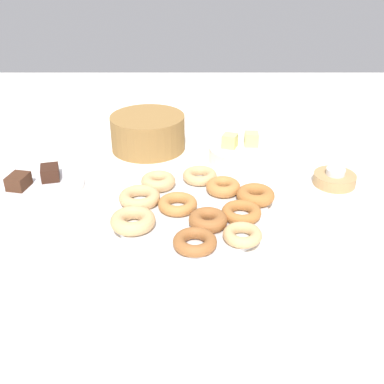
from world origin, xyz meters
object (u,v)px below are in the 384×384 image
donut_6 (133,221)px  melon_chunk_left (230,141)px  donut_5 (140,197)px  brownie_far (50,173)px  donut_10 (256,195)px  fruit_bowl (240,154)px  cake_plate (37,186)px  donut_plate (192,213)px  donut_3 (195,242)px  tealight (336,172)px  donut_7 (158,181)px  donut_2 (178,204)px  donut_0 (241,212)px  melon_chunk_right (252,139)px  donut_8 (208,220)px  donut_1 (242,235)px  candle_holder (334,179)px  donut_9 (200,176)px  basket (148,132)px  brownie_near (19,181)px  donut_4 (223,187)px

donut_6 → melon_chunk_left: melon_chunk_left is taller
donut_5 → brownie_far: brownie_far is taller
donut_10 → fruit_bowl: 0.24m
cake_plate → brownie_far: brownie_far is taller
donut_plate → donut_5: bearing=163.4°
donut_3 → tealight: tealight is taller
donut_6 → donut_7: 0.18m
donut_2 → donut_0: bearing=-13.8°
brownie_far → melon_chunk_right: size_ratio=1.49×
melon_chunk_left → donut_plate: bearing=-109.7°
donut_6 → brownie_far: size_ratio=1.74×
donut_6 → fruit_bowl: donut_6 is taller
donut_2 → donut_8: size_ratio=1.07×
donut_5 → donut_1: bearing=-33.9°
donut_5 → cake_plate: (-0.26, 0.09, -0.02)m
donut_0 → donut_6: bearing=-170.6°
donut_3 → candle_holder: (0.35, 0.28, -0.01)m
donut_plate → donut_10: donut_10 is taller
donut_9 → brownie_far: bearing=178.2°
donut_plate → brownie_far: bearing=156.1°
brownie_far → melon_chunk_left: (0.45, 0.13, 0.03)m
donut_1 → melon_chunk_right: 0.41m
donut_2 → melon_chunk_left: bearing=64.2°
donut_1 → tealight: (0.25, 0.26, 0.01)m
donut_7 → donut_10: (0.22, -0.07, 0.00)m
donut_10 → melon_chunk_right: melon_chunk_right is taller
donut_10 → donut_8: bearing=-136.8°
donut_6 → basket: (-0.00, 0.43, 0.02)m
donut_0 → donut_7: size_ratio=1.03×
basket → fruit_bowl: (0.26, -0.09, -0.03)m
cake_plate → fruit_bowl: bearing=16.9°
donut_2 → donut_6: (-0.09, -0.07, 0.00)m
donut_1 → cake_plate: (-0.48, 0.24, -0.02)m
donut_2 → melon_chunk_right: melon_chunk_right is taller
donut_1 → donut_5: donut_5 is taller
cake_plate → brownie_near: 0.04m
brownie_far → candle_holder: (0.70, -0.01, -0.01)m
donut_3 → brownie_near: bearing=149.7°
donut_9 → melon_chunk_left: (0.08, 0.14, 0.03)m
donut_5 → basket: size_ratio=0.44×
donut_5 → basket: 0.33m
donut_2 → donut_4: bearing=36.4°
donut_8 → basket: (-0.16, 0.43, 0.02)m
brownie_near → candle_holder: (0.77, 0.04, -0.01)m
donut_8 → basket: bearing=110.3°
donut_8 → donut_9: (-0.01, 0.20, -0.00)m
basket → melon_chunk_right: bearing=-14.4°
brownie_near → fruit_bowl: brownie_near is taller
donut_9 → donut_7: bearing=-161.5°
donut_3 → donut_10: (0.14, 0.18, 0.00)m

